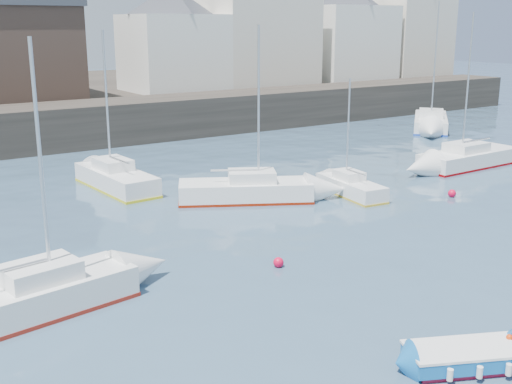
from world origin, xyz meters
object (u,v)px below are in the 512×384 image
sailboat_a (33,297)px  sailboat_f (116,178)px  blue_dinghy (466,356)px  sailboat_d (469,158)px  sailboat_b (246,190)px  sailboat_g (431,122)px  buoy_far (226,192)px  buoy_near (278,267)px  buoy_mid (452,197)px  sailboat_c (351,187)px

sailboat_a → sailboat_f: 15.30m
blue_dinghy → sailboat_d: sailboat_d is taller
sailboat_b → sailboat_g: (25.15, 10.40, 0.03)m
blue_dinghy → buoy_far: size_ratio=7.79×
blue_dinghy → buoy_near: (0.13, 8.39, -0.32)m
sailboat_g → buoy_mid: 22.40m
sailboat_c → sailboat_f: 12.40m
sailboat_b → sailboat_d: bearing=-3.7°
sailboat_f → sailboat_g: (29.63, 4.55, 0.00)m
sailboat_f → sailboat_c: bearing=-39.8°
sailboat_c → sailboat_g: bearing=31.8°
sailboat_c → sailboat_g: 23.66m
sailboat_c → sailboat_d: sailboat_d is taller
blue_dinghy → sailboat_b: sailboat_b is taller
sailboat_d → sailboat_f: (-20.13, 6.88, 0.02)m
sailboat_c → sailboat_f: (-9.53, 7.94, 0.13)m
sailboat_g → buoy_mid: bearing=-135.8°
sailboat_a → buoy_mid: size_ratio=20.31×
sailboat_d → sailboat_f: 21.27m
buoy_mid → sailboat_d: bearing=32.7°
sailboat_a → sailboat_f: sailboat_f is taller
sailboat_c → sailboat_d: 10.65m
sailboat_d → buoy_far: sailboat_d is taller
blue_dinghy → buoy_far: 19.07m
blue_dinghy → sailboat_a: sailboat_a is taller
sailboat_b → sailboat_f: bearing=127.5°
sailboat_b → sailboat_g: size_ratio=0.83×
blue_dinghy → sailboat_d: size_ratio=0.36×
blue_dinghy → sailboat_d: 25.07m
blue_dinghy → sailboat_g: sailboat_g is taller
buoy_mid → buoy_far: bearing=141.2°
sailboat_c → buoy_near: sailboat_c is taller
blue_dinghy → sailboat_c: (9.08, 14.48, 0.13)m
sailboat_f → buoy_far: (4.54, -3.80, -0.58)m
sailboat_d → buoy_mid: bearing=-147.3°
sailboat_f → buoy_far: sailboat_f is taller
sailboat_b → sailboat_c: bearing=-22.4°
sailboat_a → sailboat_c: size_ratio=1.39×
blue_dinghy → sailboat_f: size_ratio=0.40×
buoy_far → sailboat_c: bearing=-39.7°
buoy_mid → sailboat_g: bearing=44.2°
blue_dinghy → sailboat_b: (4.03, 16.57, 0.23)m
blue_dinghy → sailboat_b: bearing=76.3°
blue_dinghy → sailboat_c: bearing=57.9°
blue_dinghy → sailboat_a: size_ratio=0.40×
sailboat_d → sailboat_b: bearing=176.3°
sailboat_g → sailboat_d: bearing=-129.8°
sailboat_g → buoy_far: sailboat_g is taller
sailboat_d → blue_dinghy: bearing=-141.7°
sailboat_a → sailboat_g: 41.46m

